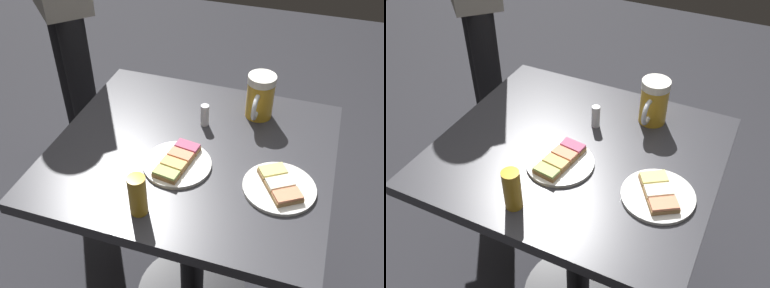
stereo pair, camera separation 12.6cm
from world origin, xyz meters
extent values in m
cylinder|color=black|center=(0.00, 0.00, 0.38)|extent=(0.09, 0.09, 0.74)
cube|color=#333338|center=(0.00, 0.00, 0.75)|extent=(0.72, 0.81, 0.04)
cylinder|color=white|center=(0.08, -0.02, 0.78)|extent=(0.19, 0.19, 0.01)
cube|color=#9E7547|center=(0.14, -0.03, 0.79)|extent=(0.05, 0.08, 0.01)
cube|color=#ADC66B|center=(0.14, -0.03, 0.80)|extent=(0.05, 0.07, 0.01)
cube|color=#9E7547|center=(0.10, -0.02, 0.79)|extent=(0.05, 0.08, 0.01)
cube|color=#E5B266|center=(0.10, -0.02, 0.80)|extent=(0.05, 0.07, 0.01)
cube|color=#9E7547|center=(0.06, -0.01, 0.79)|extent=(0.05, 0.08, 0.01)
cube|color=#EA8E66|center=(0.06, -0.01, 0.80)|extent=(0.05, 0.07, 0.01)
cube|color=#9E7547|center=(0.02, -0.01, 0.79)|extent=(0.05, 0.08, 0.01)
cube|color=#BC4C70|center=(0.02, -0.01, 0.80)|extent=(0.05, 0.07, 0.01)
cylinder|color=white|center=(0.08, 0.27, 0.78)|extent=(0.19, 0.19, 0.01)
cube|color=#9E7547|center=(0.04, 0.24, 0.79)|extent=(0.08, 0.09, 0.01)
cube|color=#EFE07A|center=(0.04, 0.24, 0.80)|extent=(0.07, 0.08, 0.01)
cube|color=#9E7547|center=(0.08, 0.27, 0.79)|extent=(0.08, 0.09, 0.01)
cube|color=white|center=(0.08, 0.27, 0.80)|extent=(0.07, 0.08, 0.01)
cube|color=#9E7547|center=(0.12, 0.30, 0.79)|extent=(0.08, 0.09, 0.01)
cube|color=#EA8E66|center=(0.12, 0.30, 0.80)|extent=(0.07, 0.08, 0.01)
cylinder|color=gold|center=(-0.23, 0.15, 0.83)|extent=(0.09, 0.09, 0.12)
cylinder|color=white|center=(-0.23, 0.15, 0.91)|extent=(0.09, 0.09, 0.02)
torus|color=silver|center=(-0.17, 0.15, 0.84)|extent=(0.08, 0.02, 0.08)
cylinder|color=gold|center=(0.27, -0.05, 0.83)|extent=(0.05, 0.05, 0.11)
cylinder|color=silver|center=(-0.13, 0.00, 0.81)|extent=(0.03, 0.03, 0.07)
cylinder|color=black|center=(-0.43, -0.63, 0.46)|extent=(0.11, 0.11, 0.92)
cylinder|color=black|center=(-0.58, -0.79, 0.46)|extent=(0.11, 0.11, 0.92)
camera|label=1|loc=(0.93, 0.30, 1.60)|focal=40.74mm
camera|label=2|loc=(0.88, 0.42, 1.60)|focal=40.74mm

